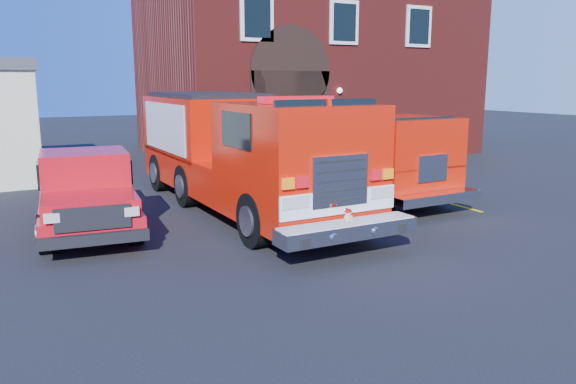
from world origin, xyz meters
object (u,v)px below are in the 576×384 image
fire_station (305,68)px  fire_engine (240,150)px  pickup_truck (86,191)px  secondary_truck (342,145)px

fire_station → fire_engine: size_ratio=1.43×
fire_station → pickup_truck: 17.02m
pickup_truck → secondary_truck: (8.20, 1.04, 0.61)m
pickup_truck → secondary_truck: size_ratio=0.70×
fire_station → secondary_truck: bearing=-113.1°
secondary_truck → pickup_truck: bearing=-172.8°
secondary_truck → fire_engine: bearing=-166.5°
fire_station → secondary_truck: fire_station is taller
fire_station → pickup_truck: fire_station is taller
fire_station → fire_engine: bearing=-127.1°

